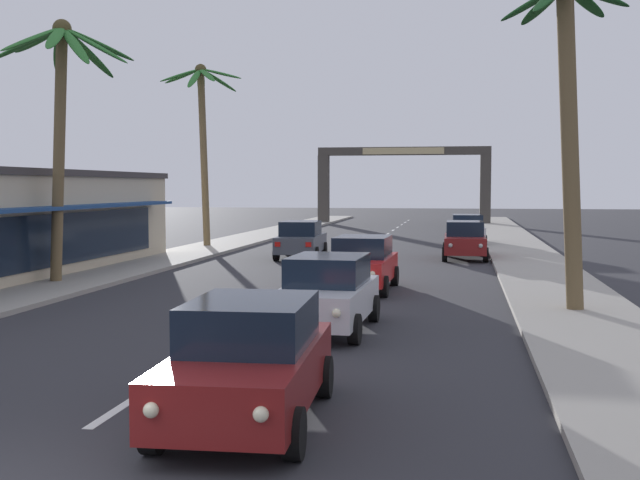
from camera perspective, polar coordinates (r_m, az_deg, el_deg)
The scene contains 13 objects.
sidewalk_right at distance 27.40m, azimuth 16.12°, elevation -2.91°, with size 3.20×110.00×0.14m, color #9E998E.
sidewalk_left at distance 30.04m, azimuth -14.99°, elevation -2.30°, with size 3.20×110.00×0.14m, color #9E998E.
lane_markings at distance 27.52m, azimuth 0.73°, elevation -2.87°, with size 4.28×88.56×0.01m.
sedan_lead_at_stop_bar at distance 11.06m, azimuth -5.08°, elevation -8.57°, with size 2.10×4.51×1.68m.
sedan_third_in_queue at distance 17.83m, azimuth 0.53°, elevation -3.80°, with size 2.05×4.49×1.68m.
sedan_fifth_in_queue at distance 24.73m, azimuth 3.05°, elevation -1.66°, with size 2.04×4.49×1.68m.
sedan_oncoming_far at distance 35.66m, azimuth -1.37°, elevation 0.05°, with size 2.08×4.50×1.68m.
sedan_parked_nearest_kerb at distance 35.92m, azimuth 10.33°, elevation 0.01°, with size 1.98×4.46×1.68m.
sedan_parked_mid_kerb at distance 44.50m, azimuth 10.51°, elevation 0.74°, with size 2.06×4.49×1.68m.
palm_left_second at distance 27.35m, azimuth -18.05°, elevation 10.06°, with size 4.68×4.46×8.58m.
palm_left_third at distance 42.16m, azimuth -8.42°, elevation 8.52°, with size 4.42×3.94×9.56m.
palm_right_second at distance 21.04m, azimuth 17.35°, elevation 9.71°, with size 3.27×3.13×8.48m.
town_gateway_arch at distance 68.50m, azimuth 5.98°, elevation 4.72°, with size 14.70×0.90×6.58m.
Camera 1 is at (4.87, -7.06, 3.24)m, focal length 44.66 mm.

